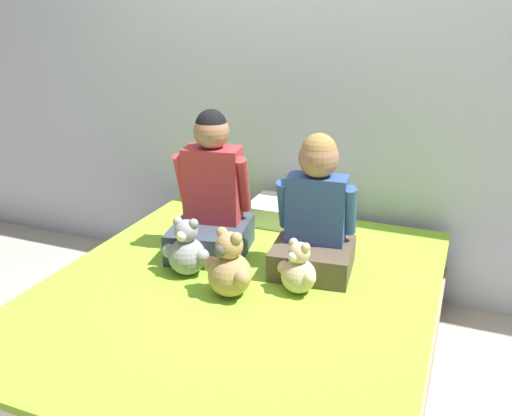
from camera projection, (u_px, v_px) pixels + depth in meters
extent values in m
plane|color=#B2A899|center=(239.00, 373.00, 2.45)|extent=(14.00, 14.00, 0.00)
cube|color=silver|center=(313.00, 67.00, 2.89)|extent=(8.00, 0.06, 2.50)
cube|color=#997F60|center=(239.00, 351.00, 2.41)|extent=(1.61, 1.87, 0.25)
cube|color=silver|center=(238.00, 309.00, 2.33)|extent=(1.58, 1.83, 0.17)
cube|color=#8CC633|center=(238.00, 289.00, 2.29)|extent=(1.60, 1.85, 0.03)
cube|color=#384251|center=(211.00, 238.00, 2.57)|extent=(0.40, 0.44, 0.15)
cube|color=#B23338|center=(213.00, 185.00, 2.53)|extent=(0.28, 0.19, 0.36)
sphere|color=#9E7051|center=(211.00, 131.00, 2.45)|extent=(0.16, 0.16, 0.16)
sphere|color=black|center=(211.00, 125.00, 2.44)|extent=(0.14, 0.14, 0.14)
cylinder|color=#B23338|center=(183.00, 181.00, 2.56)|extent=(0.08, 0.16, 0.29)
cylinder|color=#B23338|center=(243.00, 185.00, 2.50)|extent=(0.08, 0.16, 0.29)
cube|color=brown|center=(313.00, 258.00, 2.40)|extent=(0.37, 0.36, 0.13)
cube|color=#33518E|center=(316.00, 209.00, 2.37)|extent=(0.27, 0.15, 0.30)
sphere|color=#9E7051|center=(319.00, 158.00, 2.29)|extent=(0.17, 0.17, 0.17)
sphere|color=#A37A42|center=(319.00, 151.00, 2.27)|extent=(0.15, 0.15, 0.15)
cylinder|color=#33518E|center=(284.00, 204.00, 2.40)|extent=(0.07, 0.14, 0.25)
cylinder|color=#33518E|center=(350.00, 211.00, 2.33)|extent=(0.07, 0.14, 0.25)
sphere|color=#939399|center=(187.00, 256.00, 2.37)|extent=(0.17, 0.17, 0.17)
sphere|color=#939399|center=(186.00, 231.00, 2.32)|extent=(0.10, 0.10, 0.10)
sphere|color=white|center=(182.00, 236.00, 2.29)|extent=(0.05, 0.05, 0.05)
sphere|color=#939399|center=(178.00, 221.00, 2.32)|extent=(0.04, 0.04, 0.04)
sphere|color=#939399|center=(193.00, 224.00, 2.30)|extent=(0.04, 0.04, 0.04)
sphere|color=#939399|center=(169.00, 251.00, 2.37)|extent=(0.06, 0.06, 0.06)
sphere|color=#939399|center=(202.00, 256.00, 2.32)|extent=(0.06, 0.06, 0.06)
sphere|color=#D1B78E|center=(299.00, 276.00, 2.22)|extent=(0.15, 0.15, 0.15)
sphere|color=#D1B78E|center=(299.00, 253.00, 2.18)|extent=(0.09, 0.09, 0.09)
sphere|color=white|center=(293.00, 257.00, 2.16)|extent=(0.04, 0.04, 0.04)
sphere|color=#D1B78E|center=(293.00, 242.00, 2.19)|extent=(0.04, 0.04, 0.04)
sphere|color=#D1B78E|center=(306.00, 247.00, 2.15)|extent=(0.04, 0.04, 0.04)
sphere|color=#D1B78E|center=(284.00, 267.00, 2.25)|extent=(0.06, 0.06, 0.06)
sphere|color=#D1B78E|center=(309.00, 279.00, 2.16)|extent=(0.06, 0.06, 0.06)
sphere|color=tan|center=(230.00, 275.00, 2.19)|extent=(0.18, 0.18, 0.18)
sphere|color=tan|center=(229.00, 245.00, 2.14)|extent=(0.11, 0.11, 0.11)
sphere|color=#4C4742|center=(221.00, 251.00, 2.11)|extent=(0.05, 0.05, 0.05)
sphere|color=tan|center=(222.00, 233.00, 2.15)|extent=(0.05, 0.05, 0.05)
sphere|color=tan|center=(236.00, 238.00, 2.10)|extent=(0.05, 0.05, 0.05)
sphere|color=tan|center=(212.00, 265.00, 2.22)|extent=(0.07, 0.07, 0.07)
sphere|color=tan|center=(242.00, 278.00, 2.11)|extent=(0.07, 0.07, 0.07)
cube|color=silver|center=(294.00, 213.00, 2.92)|extent=(0.48, 0.30, 0.11)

